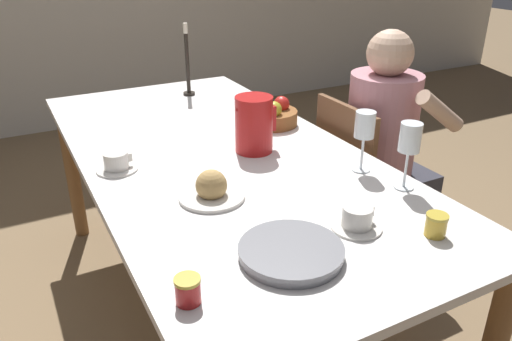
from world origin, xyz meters
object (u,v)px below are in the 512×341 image
at_px(red_pitcher, 254,124).
at_px(serving_tray, 291,252).
at_px(jam_jar_amber, 436,224).
at_px(chair_person_side, 363,188).
at_px(fruit_bowl, 272,115).
at_px(jam_jar_red, 188,289).
at_px(candlestick_tall, 188,67).
at_px(teacup_near_person, 357,219).
at_px(teacup_across, 116,163).
at_px(wine_glass_juice, 410,141).
at_px(person_seated, 387,141).
at_px(wine_glass_water, 365,127).
at_px(bread_plate, 212,189).

relative_size(red_pitcher, serving_tray, 0.78).
height_order(red_pitcher, jam_jar_amber, red_pitcher).
height_order(chair_person_side, fruit_bowl, same).
height_order(jam_jar_red, candlestick_tall, candlestick_tall).
height_order(teacup_near_person, teacup_across, same).
xyz_separation_m(teacup_near_person, jam_jar_red, (-0.53, -0.08, 0.01)).
bearing_deg(teacup_near_person, serving_tray, -171.88).
height_order(wine_glass_juice, jam_jar_red, wine_glass_juice).
bearing_deg(red_pitcher, person_seated, -2.70).
bearing_deg(wine_glass_water, candlestick_tall, 99.88).
bearing_deg(jam_jar_amber, teacup_across, 128.77).
bearing_deg(teacup_across, person_seated, -4.95).
distance_m(red_pitcher, bread_plate, 0.41).
bearing_deg(teacup_across, jam_jar_amber, -51.23).
relative_size(wine_glass_juice, teacup_across, 1.54).
bearing_deg(teacup_near_person, jam_jar_amber, -38.28).
xyz_separation_m(chair_person_side, serving_tray, (-0.80, -0.66, 0.31)).
bearing_deg(red_pitcher, wine_glass_water, -53.00).
distance_m(wine_glass_juice, teacup_across, 0.99).
distance_m(wine_glass_water, fruit_bowl, 0.57).
height_order(wine_glass_water, wine_glass_juice, wine_glass_juice).
relative_size(chair_person_side, teacup_across, 6.20).
bearing_deg(person_seated, wine_glass_juice, -36.82).
relative_size(person_seated, jam_jar_amber, 18.40).
xyz_separation_m(wine_glass_water, teacup_across, (-0.76, 0.40, -0.13)).
xyz_separation_m(red_pitcher, teacup_near_person, (-0.01, -0.63, -0.08)).
bearing_deg(bread_plate, candlestick_tall, 72.57).
height_order(red_pitcher, jam_jar_red, red_pitcher).
xyz_separation_m(person_seated, wine_glass_juice, (-0.35, -0.47, 0.23)).
distance_m(teacup_near_person, fruit_bowl, 0.88).
xyz_separation_m(red_pitcher, wine_glass_juice, (0.29, -0.50, 0.06)).
height_order(wine_glass_juice, jam_jar_amber, wine_glass_juice).
distance_m(chair_person_side, teacup_near_person, 0.90).
xyz_separation_m(red_pitcher, teacup_across, (-0.51, 0.07, -0.08)).
distance_m(jam_jar_red, candlestick_tall, 1.63).
relative_size(chair_person_side, candlestick_tall, 2.47).
bearing_deg(teacup_across, serving_tray, -70.13).
height_order(teacup_across, jam_jar_amber, teacup_across).
bearing_deg(red_pitcher, bread_plate, -136.86).
height_order(wine_glass_juice, candlestick_tall, candlestick_tall).
bearing_deg(wine_glass_water, jam_jar_red, -154.50).
height_order(wine_glass_water, jam_jar_amber, wine_glass_water).
distance_m(chair_person_side, candlestick_tall, 1.06).
height_order(person_seated, teacup_across, person_seated).
bearing_deg(teacup_near_person, wine_glass_juice, 23.42).
distance_m(wine_glass_juice, bread_plate, 0.64).
bearing_deg(fruit_bowl, candlestick_tall, 104.88).
xyz_separation_m(teacup_across, bread_plate, (0.21, -0.34, 0.00)).
bearing_deg(serving_tray, red_pitcher, 70.02).
xyz_separation_m(wine_glass_water, bread_plate, (-0.54, 0.06, -0.13)).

